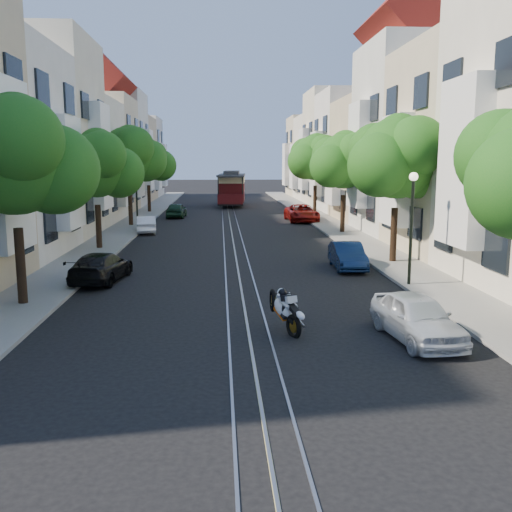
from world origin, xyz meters
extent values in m
plane|color=black|center=(0.00, 28.00, 0.00)|extent=(200.00, 200.00, 0.00)
cube|color=gray|center=(7.25, 28.00, 0.06)|extent=(2.50, 80.00, 0.12)
cube|color=gray|center=(-7.25, 28.00, 0.06)|extent=(2.50, 80.00, 0.12)
cube|color=gray|center=(-0.55, 28.00, 0.01)|extent=(0.06, 80.00, 0.02)
cube|color=gray|center=(0.00, 28.00, 0.01)|extent=(0.06, 80.00, 0.02)
cube|color=gray|center=(0.55, 28.00, 0.01)|extent=(0.06, 80.00, 0.02)
cube|color=tan|center=(0.00, 28.00, 0.00)|extent=(0.08, 80.00, 0.01)
cube|color=white|center=(8.20, 4.00, 4.62)|extent=(0.90, 3.04, 6.05)
cube|color=beige|center=(12.00, 12.00, 5.00)|extent=(7.00, 8.00, 10.00)
cube|color=white|center=(8.20, 12.00, 4.20)|extent=(0.90, 3.04, 5.50)
cube|color=silver|center=(12.00, 20.00, 6.00)|extent=(7.00, 8.00, 12.00)
cube|color=white|center=(8.20, 20.00, 5.04)|extent=(0.90, 3.04, 6.60)
cube|color=#C6B28C|center=(12.00, 28.00, 4.50)|extent=(7.00, 8.00, 9.00)
cube|color=white|center=(8.20, 28.00, 3.78)|extent=(0.90, 3.04, 4.95)
cube|color=white|center=(12.00, 36.00, 5.25)|extent=(7.00, 8.00, 10.50)
cube|color=white|center=(8.20, 36.00, 4.41)|extent=(0.90, 3.04, 5.78)
cube|color=beige|center=(12.00, 44.00, 5.75)|extent=(7.00, 8.00, 11.50)
cube|color=white|center=(8.20, 44.00, 4.83)|extent=(0.90, 3.04, 6.32)
cube|color=silver|center=(12.00, 52.00, 4.75)|extent=(7.00, 8.00, 9.50)
cube|color=white|center=(8.20, 52.00, 3.99)|extent=(0.90, 3.04, 5.23)
cube|color=beige|center=(12.00, 60.00, 5.00)|extent=(7.00, 8.00, 10.00)
cube|color=white|center=(8.20, 60.00, 4.20)|extent=(0.90, 3.04, 5.50)
cube|color=white|center=(-8.20, 4.00, 4.53)|extent=(0.90, 3.04, 5.93)
cube|color=white|center=(-8.20, 12.00, 4.12)|extent=(0.90, 3.04, 5.39)
cube|color=beige|center=(-12.00, 20.00, 5.88)|extent=(7.00, 8.00, 11.76)
cube|color=white|center=(-8.20, 20.00, 4.94)|extent=(0.90, 3.04, 6.47)
cube|color=silver|center=(-12.00, 28.00, 4.41)|extent=(7.00, 8.00, 8.82)
cube|color=white|center=(-8.20, 28.00, 3.70)|extent=(0.90, 3.04, 4.85)
cube|color=beige|center=(-12.00, 36.00, 5.14)|extent=(7.00, 8.00, 10.29)
cube|color=white|center=(-8.20, 36.00, 4.32)|extent=(0.90, 3.04, 5.66)
cube|color=silver|center=(-12.00, 44.00, 5.63)|extent=(7.00, 8.00, 11.27)
cube|color=white|center=(-8.20, 44.00, 4.73)|extent=(0.90, 3.04, 6.20)
cube|color=#C6B28C|center=(-12.00, 52.00, 4.66)|extent=(7.00, 8.00, 9.31)
cube|color=white|center=(-8.20, 52.00, 3.91)|extent=(0.90, 3.04, 5.12)
cube|color=white|center=(-12.00, 60.00, 4.90)|extent=(7.00, 8.00, 9.80)
cube|color=white|center=(-8.20, 60.00, 4.12)|extent=(0.90, 3.04, 5.39)
cylinder|color=black|center=(7.20, 9.00, 1.34)|extent=(0.30, 0.30, 2.45)
sphere|color=#155515|center=(7.20, 9.00, 4.81)|extent=(3.64, 3.64, 3.64)
sphere|color=#155515|center=(8.30, 9.50, 4.41)|extent=(2.91, 2.91, 2.91)
sphere|color=#155515|center=(6.25, 8.30, 4.51)|extent=(2.84, 2.84, 2.84)
sphere|color=#155515|center=(7.30, 9.10, 5.71)|extent=(2.18, 2.18, 2.18)
cylinder|color=black|center=(7.20, 20.00, 1.31)|extent=(0.30, 0.30, 2.38)
sphere|color=#155515|center=(7.20, 20.00, 4.68)|extent=(3.54, 3.54, 3.54)
sphere|color=#155515|center=(8.30, 20.50, 4.28)|extent=(2.83, 2.83, 2.83)
sphere|color=#155515|center=(6.25, 19.30, 4.38)|extent=(2.76, 2.76, 2.76)
sphere|color=#155515|center=(7.30, 20.10, 5.58)|extent=(2.12, 2.12, 2.12)
cylinder|color=black|center=(7.20, 31.00, 1.38)|extent=(0.30, 0.30, 2.52)
sphere|color=#155515|center=(7.20, 31.00, 4.94)|extent=(3.74, 3.74, 3.74)
sphere|color=#155515|center=(8.30, 31.50, 4.54)|extent=(3.00, 3.00, 3.00)
sphere|color=#155515|center=(6.25, 30.30, 4.64)|extent=(2.92, 2.92, 2.92)
sphere|color=#155515|center=(7.30, 31.10, 5.84)|extent=(2.25, 2.25, 2.25)
cylinder|color=black|center=(-7.20, 2.00, 1.34)|extent=(0.30, 0.30, 2.45)
sphere|color=#155515|center=(-7.20, 2.00, 4.81)|extent=(3.64, 3.64, 3.64)
sphere|color=#155515|center=(-6.10, 2.50, 4.41)|extent=(2.91, 2.91, 2.91)
sphere|color=#155515|center=(-7.10, 2.10, 5.71)|extent=(2.18, 2.18, 2.18)
cylinder|color=black|center=(-7.20, 14.00, 1.26)|extent=(0.30, 0.30, 2.27)
sphere|color=#155515|center=(-7.20, 14.00, 4.47)|extent=(3.38, 3.38, 3.38)
sphere|color=#155515|center=(-6.10, 14.50, 4.07)|extent=(2.70, 2.70, 2.70)
sphere|color=#155515|center=(-8.15, 13.30, 4.17)|extent=(2.64, 2.64, 2.64)
sphere|color=#155515|center=(-7.10, 14.10, 5.38)|extent=(2.03, 2.03, 2.03)
cylinder|color=black|center=(-7.20, 25.00, 1.43)|extent=(0.30, 0.30, 2.62)
sphere|color=#155515|center=(-7.20, 25.00, 5.14)|extent=(3.90, 3.90, 3.90)
sphere|color=#155515|center=(-6.10, 25.50, 4.74)|extent=(3.12, 3.12, 3.12)
sphere|color=#155515|center=(-8.15, 24.30, 4.84)|extent=(3.04, 3.04, 3.04)
sphere|color=#155515|center=(-7.10, 25.10, 6.04)|extent=(2.34, 2.34, 2.34)
cylinder|color=black|center=(-7.20, 36.00, 1.31)|extent=(0.30, 0.30, 2.38)
sphere|color=#155515|center=(-7.20, 36.00, 4.68)|extent=(3.54, 3.54, 3.54)
sphere|color=#155515|center=(-6.10, 36.50, 4.28)|extent=(2.83, 2.83, 2.83)
sphere|color=#155515|center=(-8.15, 35.30, 4.38)|extent=(2.76, 2.76, 2.76)
sphere|color=#155515|center=(-7.10, 36.10, 5.58)|extent=(2.12, 2.12, 2.12)
cylinder|color=black|center=(6.30, 4.00, 2.12)|extent=(0.12, 0.12, 4.00)
sphere|color=#FFF2CC|center=(6.30, 4.00, 4.12)|extent=(0.32, 0.32, 0.32)
cylinder|color=black|center=(-6.30, 22.00, 2.12)|extent=(0.12, 0.12, 4.00)
sphere|color=#FFF2CC|center=(-6.30, 22.00, 4.12)|extent=(0.32, 0.32, 0.32)
torus|color=black|center=(1.20, -1.78, 0.28)|extent=(0.40, 0.68, 0.68)
torus|color=black|center=(0.73, -0.72, 0.75)|extent=(0.14, 0.67, 0.67)
ellipsoid|color=white|center=(0.97, -1.27, 0.67)|extent=(0.74, 1.00, 0.74)
ellipsoid|color=white|center=(1.06, -1.46, 0.88)|extent=(0.51, 0.60, 0.42)
cube|color=black|center=(1.22, -1.82, 0.74)|extent=(0.38, 0.53, 0.28)
cube|color=silver|center=(1.07, -1.49, 0.96)|extent=(0.49, 0.59, 0.28)
sphere|color=black|center=(0.95, -1.23, 1.08)|extent=(0.24, 0.24, 0.24)
cube|color=black|center=(0.50, 43.65, 0.49)|extent=(2.99, 8.78, 0.32)
cube|color=#480C0D|center=(0.50, 43.65, 1.78)|extent=(2.91, 5.55, 2.60)
cube|color=beige|center=(0.50, 43.65, 2.76)|extent=(2.96, 5.61, 0.65)
cube|color=#2D2D30|center=(0.50, 43.65, 3.19)|extent=(3.20, 8.80, 0.19)
cube|color=#2D2D30|center=(0.50, 43.65, 3.46)|extent=(1.80, 4.95, 0.38)
imported|color=silver|center=(4.40, -2.28, 0.62)|extent=(1.85, 3.78, 1.24)
imported|color=#0D1F42|center=(4.81, 7.82, 0.58)|extent=(1.35, 3.55, 1.16)
imported|color=maroon|center=(5.60, 27.53, 0.67)|extent=(2.39, 4.88, 1.33)
imported|color=black|center=(-5.44, 5.76, 0.58)|extent=(2.14, 4.19, 1.16)
imported|color=white|center=(-5.60, 21.09, 0.57)|extent=(1.64, 3.57, 1.13)
imported|color=#14321F|center=(-4.40, 31.35, 0.62)|extent=(1.65, 3.72, 1.25)
camera|label=1|loc=(-0.75, -16.52, 4.69)|focal=40.00mm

